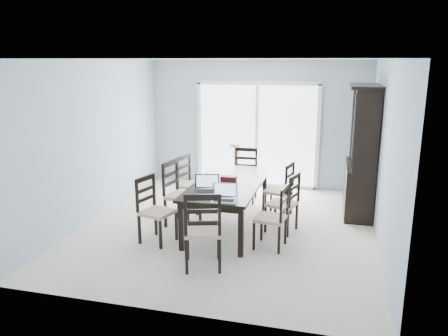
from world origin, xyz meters
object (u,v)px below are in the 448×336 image
(game_box, at_px, (229,178))
(chair_end_far, at_px, (245,169))
(chair_end_near, at_px, (203,223))
(dining_table, at_px, (228,187))
(chair_right_near, at_px, (277,210))
(china_hutch, at_px, (362,152))
(chair_left_near, at_px, (152,202))
(chair_left_far, at_px, (189,177))
(hot_tub, at_px, (221,155))
(chair_left_mid, at_px, (177,186))
(laptop_silver, at_px, (224,197))
(chair_right_mid, at_px, (288,197))
(chair_right_far, at_px, (283,184))
(cell_phone, at_px, (220,198))
(laptop_dark, at_px, (207,188))

(game_box, bearing_deg, chair_end_far, 90.61)
(chair_end_near, bearing_deg, chair_end_far, 74.50)
(dining_table, xyz_separation_m, chair_right_near, (0.84, -0.60, -0.11))
(dining_table, xyz_separation_m, china_hutch, (2.02, 1.25, 0.40))
(chair_left_near, bearing_deg, china_hutch, 139.75)
(chair_left_far, xyz_separation_m, hot_tub, (-0.11, 2.67, -0.16))
(chair_left_mid, distance_m, hot_tub, 3.41)
(china_hutch, xyz_separation_m, chair_right_near, (-1.18, -1.85, -0.51))
(chair_left_far, bearing_deg, chair_end_near, 38.04)
(chair_end_near, xyz_separation_m, chair_end_far, (-0.08, 2.99, -0.04))
(chair_left_near, xyz_separation_m, laptop_silver, (1.12, -0.17, 0.22))
(chair_left_near, xyz_separation_m, chair_end_far, (0.91, 2.28, 0.01))
(hot_tub, bearing_deg, laptop_silver, -74.82)
(chair_left_near, xyz_separation_m, chair_right_mid, (1.87, 0.82, -0.02))
(chair_right_far, relative_size, chair_end_near, 0.91)
(chair_right_far, xyz_separation_m, hot_tub, (-1.77, 2.64, -0.14))
(china_hutch, bearing_deg, chair_end_far, 173.16)
(laptop_silver, bearing_deg, cell_phone, 120.32)
(chair_left_mid, bearing_deg, chair_left_far, -165.89)
(chair_end_far, bearing_deg, dining_table, 88.89)
(cell_phone, bearing_deg, chair_right_far, 69.14)
(chair_right_near, bearing_deg, game_box, 58.14)
(game_box, bearing_deg, chair_end_near, -87.77)
(china_hutch, height_order, chair_end_near, china_hutch)
(chair_left_far, distance_m, cell_phone, 1.80)
(chair_left_far, distance_m, chair_right_mid, 1.90)
(chair_left_mid, bearing_deg, hot_tub, -166.87)
(chair_left_mid, relative_size, laptop_silver, 3.37)
(dining_table, distance_m, china_hutch, 2.41)
(china_hutch, height_order, chair_left_near, china_hutch)
(dining_table, height_order, hot_tub, hot_tub)
(chair_left_near, height_order, chair_left_far, same)
(chair_right_mid, relative_size, hot_tub, 0.55)
(chair_right_mid, distance_m, laptop_dark, 1.28)
(chair_left_mid, bearing_deg, game_box, 112.19)
(china_hutch, relative_size, laptop_silver, 6.19)
(chair_right_near, relative_size, chair_end_near, 0.88)
(chair_end_near, bearing_deg, chair_right_near, 31.03)
(chair_right_far, bearing_deg, chair_end_far, 57.64)
(chair_left_mid, relative_size, chair_end_far, 1.06)
(game_box, bearing_deg, chair_left_mid, -168.20)
(chair_left_far, xyz_separation_m, laptop_silver, (1.05, -1.62, 0.22))
(laptop_silver, height_order, game_box, laptop_silver)
(chair_right_far, bearing_deg, chair_left_near, 142.89)
(china_hutch, xyz_separation_m, chair_end_near, (-1.98, -2.74, -0.44))
(laptop_dark, height_order, hot_tub, laptop_dark)
(chair_right_near, xyz_separation_m, chair_right_mid, (0.08, 0.64, 0.01))
(cell_phone, bearing_deg, chair_end_far, 96.35)
(chair_right_far, bearing_deg, hot_tub, 46.00)
(hot_tub, bearing_deg, chair_left_far, -87.53)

